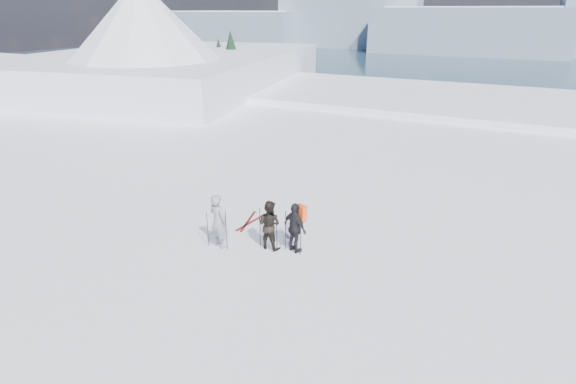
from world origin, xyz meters
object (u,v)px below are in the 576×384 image
at_px(skier_grey, 218,221).
at_px(skier_dark, 269,225).
at_px(skis_loose, 250,222).
at_px(skier_pack, 295,228).

relative_size(skier_grey, skier_dark, 1.11).
height_order(skier_grey, skis_loose, skier_grey).
height_order(skier_dark, skis_loose, skier_dark).
bearing_deg(skis_loose, skier_pack, -26.37).
xyz_separation_m(skier_grey, skier_dark, (1.48, 0.66, -0.09)).
bearing_deg(skier_grey, skier_dark, -141.21).
bearing_deg(skier_dark, skis_loose, -37.71).
distance_m(skier_dark, skier_pack, 0.85).
height_order(skier_grey, skier_pack, skier_grey).
relative_size(skier_dark, skier_pack, 0.99).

